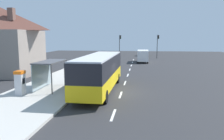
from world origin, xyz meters
TOP-DOWN VIEW (x-y plane):
  - ground_plane at (0.00, 14.00)m, footprint 56.00×92.00m
  - sidewalk_platform at (-6.40, 2.00)m, footprint 6.20×30.00m
  - lane_stripe_seg_0 at (0.25, -6.00)m, footprint 0.16×2.20m
  - lane_stripe_seg_1 at (0.25, -1.00)m, footprint 0.16×2.20m
  - lane_stripe_seg_2 at (0.25, 4.00)m, footprint 0.16×2.20m
  - lane_stripe_seg_3 at (0.25, 9.00)m, footprint 0.16×2.20m
  - lane_stripe_seg_4 at (0.25, 14.00)m, footprint 0.16×2.20m
  - lane_stripe_seg_5 at (0.25, 19.00)m, footprint 0.16×2.20m
  - lane_stripe_seg_6 at (0.25, 24.00)m, footprint 0.16×2.20m
  - lane_stripe_seg_7 at (0.25, 29.00)m, footprint 0.16×2.20m
  - bus at (-1.71, 0.07)m, footprint 2.66×11.04m
  - white_van at (2.20, 24.42)m, footprint 2.06×5.21m
  - sedan_near at (2.30, 39.96)m, footprint 1.98×4.47m
  - ticket_machine at (-7.71, -2.62)m, footprint 0.66×0.76m
  - recycling_bin_blue at (-4.20, 2.21)m, footprint 0.52×0.52m
  - recycling_bin_yellow at (-4.20, 2.91)m, footprint 0.52×0.52m
  - recycling_bin_orange at (-4.20, 3.61)m, footprint 0.52×0.52m
  - traffic_light_near_side at (5.50, 32.78)m, footprint 0.49×0.28m
  - traffic_light_far_side at (-3.10, 33.58)m, footprint 0.49×0.28m
  - bus_shelter at (-6.41, -0.26)m, footprint 1.80×4.00m

SIDE VIEW (x-z plane):
  - ground_plane at x=0.00m, z-range -0.04..0.00m
  - lane_stripe_seg_0 at x=0.25m, z-range 0.00..0.01m
  - lane_stripe_seg_1 at x=0.25m, z-range 0.00..0.01m
  - lane_stripe_seg_2 at x=0.25m, z-range 0.00..0.01m
  - lane_stripe_seg_3 at x=0.25m, z-range 0.00..0.01m
  - lane_stripe_seg_4 at x=0.25m, z-range 0.00..0.01m
  - lane_stripe_seg_5 at x=0.25m, z-range 0.00..0.01m
  - lane_stripe_seg_6 at x=0.25m, z-range 0.00..0.01m
  - lane_stripe_seg_7 at x=0.25m, z-range 0.00..0.01m
  - sidewalk_platform at x=-6.40m, z-range 0.00..0.18m
  - recycling_bin_blue at x=-4.20m, z-range 0.18..1.13m
  - recycling_bin_yellow at x=-4.20m, z-range 0.18..1.13m
  - recycling_bin_orange at x=-4.20m, z-range 0.18..1.13m
  - sedan_near at x=2.30m, z-range 0.03..1.55m
  - ticket_machine at x=-7.71m, z-range 0.20..2.14m
  - white_van at x=2.20m, z-range 0.19..2.49m
  - bus at x=-1.71m, z-range 0.24..3.45m
  - bus_shelter at x=-6.41m, z-range 0.85..3.35m
  - traffic_light_far_side at x=-3.10m, z-range 0.85..6.14m
  - traffic_light_near_side at x=5.50m, z-range 0.86..6.17m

